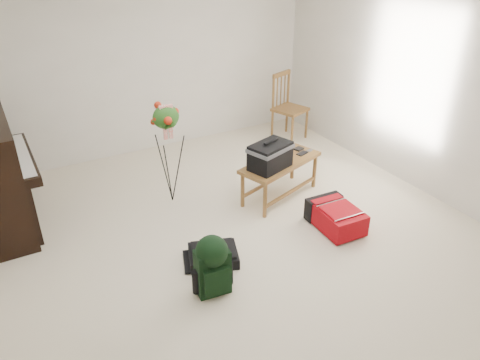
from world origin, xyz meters
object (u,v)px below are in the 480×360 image
bench (271,156)px  green_backpack (213,263)px  dining_chair (289,107)px  black_duffel (213,255)px  red_suitcase (333,215)px  flower_stand (169,155)px

bench → green_backpack: 1.77m
dining_chair → black_duffel: size_ratio=1.77×
black_duffel → green_backpack: size_ratio=0.97×
green_backpack → red_suitcase: bearing=16.8°
dining_chair → black_duffel: 3.32m
bench → black_duffel: size_ratio=2.01×
black_duffel → flower_stand: flower_stand is taller
flower_stand → dining_chair: bearing=26.2°
dining_chair → red_suitcase: dining_chair is taller
black_duffel → green_backpack: (-0.20, -0.40, 0.26)m
flower_stand → green_backpack: bearing=-95.0°
red_suitcase → green_backpack: green_backpack is taller
dining_chair → flower_stand: size_ratio=0.82×
dining_chair → bench: bearing=-150.2°
bench → red_suitcase: bearing=-87.0°
black_duffel → flower_stand: size_ratio=0.46×
red_suitcase → green_backpack: (-1.64, -0.31, 0.19)m
bench → green_backpack: size_ratio=1.94×
red_suitcase → green_backpack: size_ratio=1.07×
red_suitcase → flower_stand: bearing=137.2°
green_backpack → flower_stand: size_ratio=0.48×
dining_chair → red_suitcase: 2.54m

